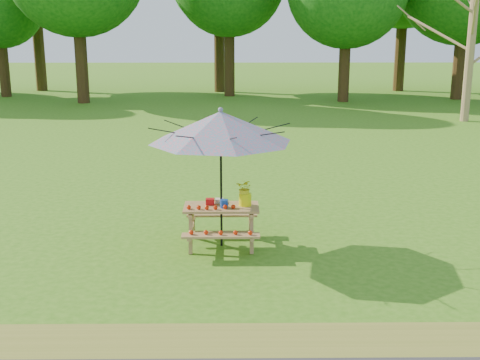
{
  "coord_description": "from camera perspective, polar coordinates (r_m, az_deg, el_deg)",
  "views": [
    {
      "loc": [
        0.83,
        -8.75,
        3.39
      ],
      "look_at": [
        0.92,
        0.5,
        1.1
      ],
      "focal_mm": 45.0,
      "sensor_mm": 36.0,
      "label": 1
    }
  ],
  "objects": [
    {
      "name": "flower_bucket",
      "position": [
        9.61,
        0.49,
        -1.09
      ],
      "size": [
        0.34,
        0.32,
        0.44
      ],
      "color": "#EEF20C",
      "rests_on": "picnic_table"
    },
    {
      "name": "tomatoes_row",
      "position": [
        9.46,
        -2.72,
        -2.59
      ],
      "size": [
        0.77,
        0.13,
        0.07
      ],
      "primitive_type": null,
      "color": "red",
      "rests_on": "picnic_table"
    },
    {
      "name": "patio_umbrella",
      "position": [
        9.36,
        -1.84,
        5.05
      ],
      "size": [
        2.7,
        2.7,
        2.26
      ],
      "color": "black",
      "rests_on": "ground"
    },
    {
      "name": "ground",
      "position": [
        9.42,
        -5.64,
        -7.26
      ],
      "size": [
        120.0,
        120.0,
        0.0
      ],
      "primitive_type": "plane",
      "color": "#387416",
      "rests_on": "ground"
    },
    {
      "name": "picnic_table",
      "position": [
        9.74,
        -1.77,
        -4.43
      ],
      "size": [
        1.2,
        1.32,
        0.67
      ],
      "color": "#A5744A",
      "rests_on": "ground"
    },
    {
      "name": "drygrass_strip",
      "position": [
        6.89,
        -7.7,
        -15.65
      ],
      "size": [
        120.0,
        1.2,
        0.01
      ],
      "primitive_type": "cube",
      "color": "olive",
      "rests_on": "ground"
    },
    {
      "name": "produce_bins",
      "position": [
        9.66,
        -2.07,
        -2.12
      ],
      "size": [
        0.36,
        0.41,
        0.13
      ],
      "color": "#B70E12",
      "rests_on": "picnic_table"
    }
  ]
}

